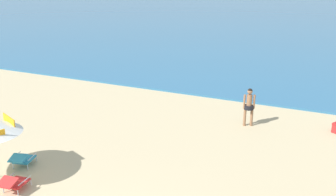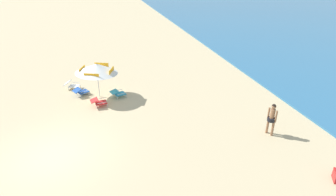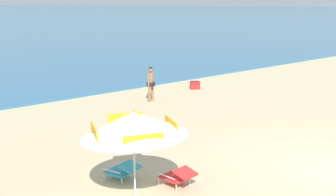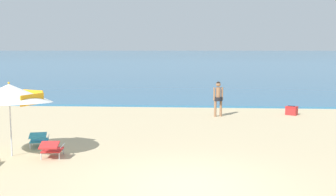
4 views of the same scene
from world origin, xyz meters
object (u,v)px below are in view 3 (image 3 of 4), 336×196
at_px(lounge_chair_under_umbrella, 123,170).
at_px(person_standing_near_shore, 151,81).
at_px(beach_umbrella_striped_main, 134,124).
at_px(lounge_chair_facing_sea, 178,176).
at_px(cooler_box, 195,85).

xyz_separation_m(lounge_chair_under_umbrella, person_standing_near_shore, (5.78, 6.28, 0.63)).
relative_size(beach_umbrella_striped_main, lounge_chair_facing_sea, 3.27).
bearing_deg(person_standing_near_shore, lounge_chair_facing_sea, -123.76).
bearing_deg(beach_umbrella_striped_main, cooler_box, 39.85).
xyz_separation_m(lounge_chair_facing_sea, person_standing_near_shore, (4.97, 7.44, 0.63)).
distance_m(lounge_chair_facing_sea, cooler_box, 11.65).
bearing_deg(person_standing_near_shore, cooler_box, 11.07).
relative_size(beach_umbrella_striped_main, person_standing_near_shore, 1.90).
height_order(lounge_chair_under_umbrella, person_standing_near_shore, person_standing_near_shore).
relative_size(lounge_chair_under_umbrella, cooler_box, 1.59).
height_order(lounge_chair_facing_sea, cooler_box, lounge_chair_facing_sea).
bearing_deg(lounge_chair_under_umbrella, person_standing_near_shore, 47.34).
height_order(person_standing_near_shore, cooler_box, person_standing_near_shore).
distance_m(beach_umbrella_striped_main, person_standing_near_shore, 9.60).
bearing_deg(beach_umbrella_striped_main, lounge_chair_under_umbrella, 70.04).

